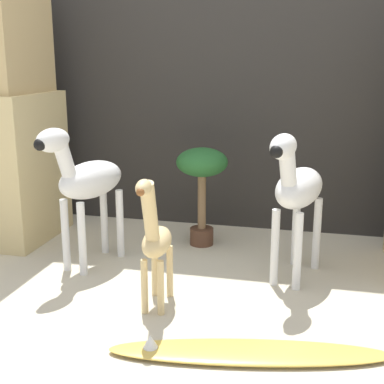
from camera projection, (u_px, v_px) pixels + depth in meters
The scene contains 7 objects.
ground_plane at pixel (168, 318), 2.24m from camera, with size 14.00×14.00×0.00m, color beige.
wall_back at pixel (228, 51), 3.24m from camera, with size 6.40×0.08×2.20m.
zebra_right at pixel (297, 188), 2.53m from camera, with size 0.30×0.57×0.75m.
zebra_left at pixel (86, 180), 2.70m from camera, with size 0.31×0.57×0.75m.
giraffe_figurine at pixel (155, 239), 2.26m from camera, with size 0.13×0.39×0.61m.
potted_palm_front at pixel (202, 172), 3.02m from camera, with size 0.29×0.29×0.57m.
surfboard at pixel (247, 352), 1.96m from camera, with size 1.06×0.38×0.08m.
Camera 1 is at (0.58, -1.96, 1.07)m, focal length 50.00 mm.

